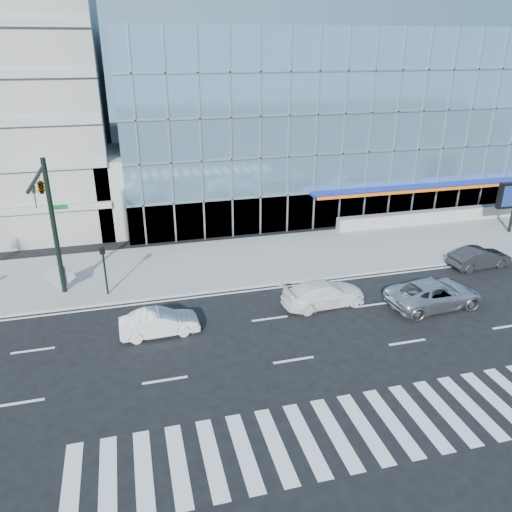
# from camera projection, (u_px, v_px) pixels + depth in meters

# --- Properties ---
(ground) EXTENTS (160.00, 160.00, 0.00)m
(ground) POSITION_uv_depth(u_px,v_px,m) (270.00, 319.00, 27.05)
(ground) COLOR black
(ground) RESTS_ON ground
(sidewalk) EXTENTS (120.00, 8.00, 0.15)m
(sidewalk) POSITION_uv_depth(u_px,v_px,m) (237.00, 261.00, 34.15)
(sidewalk) COLOR gray
(sidewalk) RESTS_ON ground
(theatre_building) EXTENTS (42.00, 26.00, 15.00)m
(theatre_building) POSITION_uv_depth(u_px,v_px,m) (331.00, 112.00, 50.59)
(theatre_building) COLOR #79A9CB
(theatre_building) RESTS_ON ground
(ramp_block) EXTENTS (6.00, 8.00, 6.00)m
(ramp_block) POSITION_uv_depth(u_px,v_px,m) (137.00, 188.00, 40.50)
(ramp_block) COLOR gray
(ramp_block) RESTS_ON ground
(retaining_wall) EXTENTS (30.00, 0.80, 1.00)m
(retaining_wall) POSITION_uv_depth(u_px,v_px,m) (500.00, 210.00, 42.79)
(retaining_wall) COLOR gray
(retaining_wall) RESTS_ON sidewalk
(traffic_signal) EXTENTS (1.14, 5.74, 8.00)m
(traffic_signal) POSITION_uv_depth(u_px,v_px,m) (45.00, 201.00, 26.13)
(traffic_signal) COLOR black
(traffic_signal) RESTS_ON sidewalk
(ped_signal_post) EXTENTS (0.30, 0.33, 3.00)m
(ped_signal_post) POSITION_uv_depth(u_px,v_px,m) (104.00, 263.00, 28.62)
(ped_signal_post) COLOR black
(ped_signal_post) RESTS_ON sidewalk
(silver_suv) EXTENTS (5.75, 2.97, 1.55)m
(silver_suv) POSITION_uv_depth(u_px,v_px,m) (435.00, 294.00, 28.07)
(silver_suv) COLOR silver
(silver_suv) RESTS_ON ground
(white_suv) EXTENTS (5.03, 2.42, 1.41)m
(white_suv) POSITION_uv_depth(u_px,v_px,m) (324.00, 294.00, 28.26)
(white_suv) COLOR white
(white_suv) RESTS_ON ground
(white_sedan) EXTENTS (4.04, 1.53, 1.32)m
(white_sedan) POSITION_uv_depth(u_px,v_px,m) (159.00, 323.00, 25.37)
(white_sedan) COLOR silver
(white_sedan) RESTS_ON ground
(dark_sedan) EXTENTS (4.26, 1.68, 1.38)m
(dark_sedan) POSITION_uv_depth(u_px,v_px,m) (480.00, 258.00, 33.09)
(dark_sedan) COLOR black
(dark_sedan) RESTS_ON ground
(tilted_panel) EXTENTS (1.83, 0.09, 1.83)m
(tilted_panel) POSITION_uv_depth(u_px,v_px,m) (60.00, 277.00, 29.49)
(tilted_panel) COLOR #999999
(tilted_panel) RESTS_ON sidewalk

